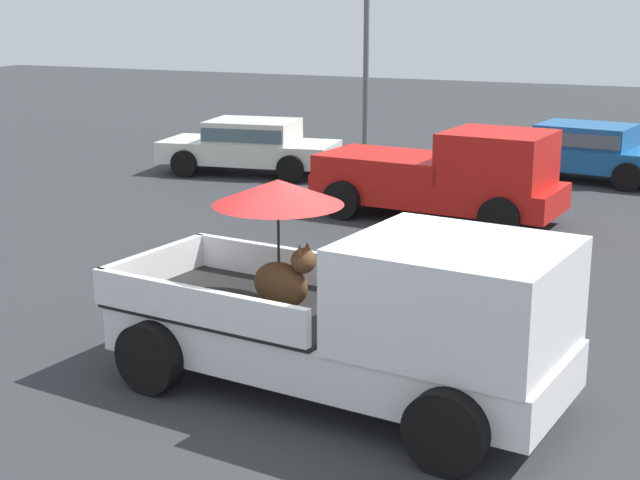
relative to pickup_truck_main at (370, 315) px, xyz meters
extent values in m
plane|color=#2D3033|center=(-0.43, 0.04, -0.99)|extent=(80.00, 80.00, 0.00)
cylinder|color=black|center=(1.42, 0.81, -0.59)|extent=(0.83, 0.37, 0.80)
cylinder|color=black|center=(1.19, -1.13, -0.59)|extent=(0.83, 0.37, 0.80)
cylinder|color=black|center=(-2.06, 1.22, -0.59)|extent=(0.83, 0.37, 0.80)
cylinder|color=black|center=(-2.28, -0.72, -0.59)|extent=(0.83, 0.37, 0.80)
cube|color=white|center=(-0.43, 0.04, -0.42)|extent=(5.18, 2.37, 0.50)
cube|color=white|center=(0.96, -0.12, 0.37)|extent=(2.30, 2.09, 1.08)
cube|color=#4C606B|center=(1.95, -0.24, 0.57)|extent=(0.26, 1.72, 0.64)
cube|color=black|center=(-1.57, 0.18, -0.14)|extent=(3.00, 2.16, 0.06)
cube|color=white|center=(-1.47, 1.09, 0.09)|extent=(2.79, 0.43, 0.40)
cube|color=white|center=(-1.68, -0.74, 0.09)|extent=(2.79, 0.43, 0.40)
cube|color=white|center=(-2.91, 0.34, 0.09)|extent=(0.31, 1.84, 0.40)
ellipsoid|color=#472D19|center=(-1.11, 0.12, 0.15)|extent=(0.71, 0.40, 0.52)
sphere|color=#472D19|center=(-0.81, 0.08, 0.47)|extent=(0.31, 0.31, 0.28)
cone|color=#472D19|center=(-0.80, 0.16, 0.61)|extent=(0.10, 0.10, 0.12)
cone|color=#472D19|center=(-0.82, 0.00, 0.61)|extent=(0.10, 0.10, 0.12)
cylinder|color=black|center=(-1.20, 0.27, 0.48)|extent=(0.03, 0.03, 1.17)
cone|color=red|center=(-1.20, 0.27, 1.16)|extent=(1.62, 1.62, 0.28)
cylinder|color=black|center=(-0.25, 9.41, -0.61)|extent=(0.78, 0.33, 0.76)
cylinder|color=black|center=(-0.43, 7.52, -0.61)|extent=(0.78, 0.33, 0.76)
cylinder|color=black|center=(-3.44, 9.70, -0.61)|extent=(0.78, 0.33, 0.76)
cylinder|color=black|center=(-3.61, 7.81, -0.61)|extent=(0.78, 0.33, 0.76)
cube|color=red|center=(-1.93, 8.61, -0.44)|extent=(4.94, 2.23, 0.50)
cube|color=red|center=(-0.74, 8.50, 0.31)|extent=(2.06, 1.96, 1.00)
cube|color=red|center=(-2.93, 8.70, 0.01)|extent=(2.85, 2.04, 0.40)
cylinder|color=black|center=(-8.84, 10.35, -0.66)|extent=(0.69, 0.31, 0.66)
cylinder|color=black|center=(-9.10, 12.09, -0.66)|extent=(0.69, 0.31, 0.66)
cylinder|color=black|center=(-6.17, 10.74, -0.66)|extent=(0.69, 0.31, 0.66)
cylinder|color=black|center=(-6.43, 12.48, -0.66)|extent=(0.69, 0.31, 0.66)
cube|color=silver|center=(-7.64, 11.41, -0.44)|extent=(4.51, 2.37, 0.52)
cube|color=silver|center=(-7.54, 11.43, 0.06)|extent=(2.31, 1.89, 0.56)
cube|color=#4C606B|center=(-7.54, 11.43, 0.06)|extent=(2.27, 1.96, 0.32)
cylinder|color=black|center=(-1.50, 13.32, -0.66)|extent=(0.68, 0.31, 0.66)
cylinder|color=black|center=(-1.25, 15.06, -0.66)|extent=(0.68, 0.31, 0.66)
cylinder|color=black|center=(1.18, 12.93, -0.66)|extent=(0.68, 0.31, 0.66)
cube|color=#195999|center=(-0.04, 14.00, -0.44)|extent=(4.51, 2.35, 0.52)
cube|color=#195999|center=(0.06, 13.98, 0.06)|extent=(2.31, 1.88, 0.56)
cube|color=#4C606B|center=(0.06, 13.98, 0.06)|extent=(2.26, 1.95, 0.32)
cylinder|color=#59595B|center=(-6.66, 16.75, 1.23)|extent=(0.16, 0.16, 4.45)
camera|label=1|loc=(3.31, -8.64, 3.20)|focal=52.21mm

